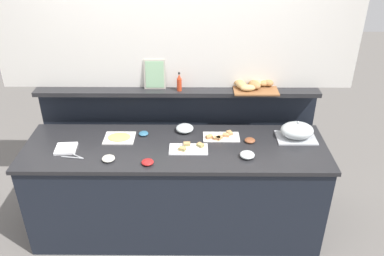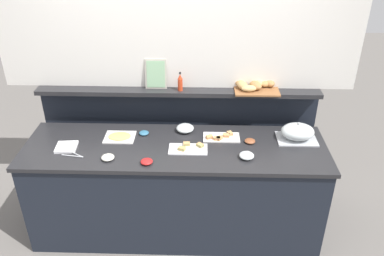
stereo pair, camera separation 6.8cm
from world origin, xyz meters
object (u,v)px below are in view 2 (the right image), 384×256
Objects in this scene: condiment_bowl_cream at (144,133)px; napkin_stack at (66,147)px; serving_tongs at (74,155)px; sandwich_platter_front at (221,137)px; bread_basket at (255,86)px; cold_cuts_platter at (120,137)px; framed_picture at (156,74)px; glass_bowl_medium at (185,128)px; condiment_bowl_red at (147,162)px; glass_bowl_large at (247,156)px; serving_cloche at (297,132)px; condiment_bowl_dark at (108,157)px; sandwich_platter_rear at (188,148)px; hot_sauce_bottle at (180,83)px; condiment_bowl_teal at (250,141)px.

condiment_bowl_cream is 0.50× the size of napkin_stack.
serving_tongs is at bearing -48.72° from napkin_stack.
bread_basket reaches higher than sandwich_platter_front.
framed_picture is (0.29, 0.39, 0.43)m from cold_cuts_platter.
glass_bowl_medium is 0.59m from condiment_bowl_red.
cold_cuts_platter is at bearing 23.59° from napkin_stack.
condiment_bowl_red is 1.23m from bread_basket.
condiment_bowl_cream is (-0.88, 0.35, -0.01)m from glass_bowl_large.
condiment_bowl_cream reaches higher than napkin_stack.
glass_bowl_large reaches higher than condiment_bowl_red.
cold_cuts_platter is at bearing -179.46° from serving_cloche.
bread_basket reaches higher than glass_bowl_medium.
condiment_bowl_dark is 0.25× the size of bread_basket.
hot_sauce_bottle is (-0.09, 0.51, 0.37)m from sandwich_platter_rear.
sandwich_platter_front is 2.01× the size of glass_bowl_medium.
napkin_stack is at bearing 176.04° from glass_bowl_large.
bread_basket reaches higher than glass_bowl_large.
glass_bowl_medium reaches higher than condiment_bowl_dark.
condiment_bowl_dark is at bearing -95.39° from cold_cuts_platter.
serving_cloche reaches higher than condiment_bowl_cream.
glass_bowl_medium is 1.86× the size of condiment_bowl_cream.
glass_bowl_large is (-0.46, -0.30, -0.05)m from serving_cloche.
framed_picture is at bearing 38.86° from napkin_stack.
cold_cuts_platter is 1.54m from serving_cloche.
sandwich_platter_front is 0.61m from hot_sauce_bottle.
hot_sauce_bottle is (0.31, 0.27, 0.37)m from condiment_bowl_cream.
glass_bowl_medium is at bearing 17.57° from napkin_stack.
cold_cuts_platter is 0.78× the size of serving_cloche.
condiment_bowl_red is at bearing -118.64° from glass_bowl_medium.
serving_cloche is at bearing 17.64° from condiment_bowl_red.
sandwich_platter_rear is 0.87m from bread_basket.
glass_bowl_large is at bearing 0.21° from serving_tongs.
hot_sauce_bottle reaches higher than glass_bowl_medium.
serving_tongs is at bearing -165.63° from sandwich_platter_front.
condiment_bowl_red is 0.52× the size of serving_tongs.
glass_bowl_medium is at bearing -76.23° from hot_sauce_bottle.
glass_bowl_medium is at bearing 37.96° from condiment_bowl_dark.
hot_sauce_bottle is (-0.61, 0.39, 0.37)m from condiment_bowl_teal.
bread_basket is at bearing 17.61° from cold_cuts_platter.
bread_basket is (0.68, 0.04, -0.04)m from hot_sauce_bottle.
sandwich_platter_rear reaches higher than cold_cuts_platter.
serving_cloche is at bearing 9.30° from serving_tongs.
glass_bowl_medium reaches higher than serving_tongs.
serving_tongs is (-0.89, -0.42, -0.02)m from glass_bowl_medium.
hot_sauce_bottle is at bearing 29.13° from napkin_stack.
glass_bowl_large is 1.32× the size of condiment_bowl_teal.
bread_basket is (1.23, 0.72, 0.33)m from condiment_bowl_dark.
condiment_bowl_cream is at bearing -138.64° from hot_sauce_bottle.
bread_basket is at bearing 17.70° from condiment_bowl_cream.
cold_cuts_platter is 0.45m from napkin_stack.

